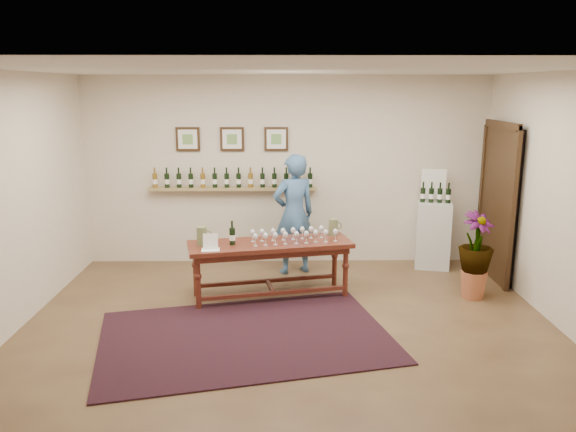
{
  "coord_description": "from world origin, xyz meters",
  "views": [
    {
      "loc": [
        -0.09,
        -5.82,
        2.62
      ],
      "look_at": [
        0.0,
        0.8,
        1.1
      ],
      "focal_mm": 35.0,
      "sensor_mm": 36.0,
      "label": 1
    }
  ],
  "objects_px": {
    "tasting_table": "(270,250)",
    "potted_plant": "(475,255)",
    "person": "(294,214)",
    "display_pedestal": "(433,234)"
  },
  "relations": [
    {
      "from": "tasting_table",
      "to": "potted_plant",
      "type": "distance_m",
      "value": 2.58
    },
    {
      "from": "tasting_table",
      "to": "person",
      "type": "bearing_deg",
      "value": 59.64
    },
    {
      "from": "display_pedestal",
      "to": "potted_plant",
      "type": "relative_size",
      "value": 1.02
    },
    {
      "from": "display_pedestal",
      "to": "person",
      "type": "distance_m",
      "value": 2.13
    },
    {
      "from": "person",
      "to": "display_pedestal",
      "type": "bearing_deg",
      "value": 166.09
    },
    {
      "from": "display_pedestal",
      "to": "person",
      "type": "relative_size",
      "value": 0.57
    },
    {
      "from": "person",
      "to": "potted_plant",
      "type": "bearing_deg",
      "value": 134.18
    },
    {
      "from": "potted_plant",
      "to": "person",
      "type": "xyz_separation_m",
      "value": [
        -2.26,
        1.04,
        0.3
      ]
    },
    {
      "from": "tasting_table",
      "to": "person",
      "type": "height_order",
      "value": "person"
    },
    {
      "from": "potted_plant",
      "to": "person",
      "type": "bearing_deg",
      "value": 155.23
    }
  ]
}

